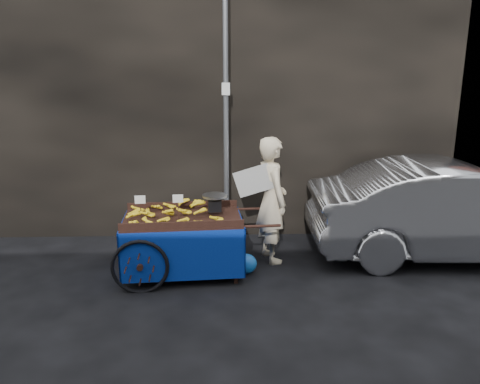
{
  "coord_description": "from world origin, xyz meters",
  "views": [
    {
      "loc": [
        0.27,
        -5.78,
        2.68
      ],
      "look_at": [
        0.48,
        0.5,
        1.03
      ],
      "focal_mm": 35.0,
      "sensor_mm": 36.0,
      "label": 1
    }
  ],
  "objects_px": {
    "plastic_bag": "(245,264)",
    "parked_car": "(459,211)",
    "vendor": "(271,200)",
    "banana_cart": "(179,223)"
  },
  "relations": [
    {
      "from": "parked_car",
      "to": "plastic_bag",
      "type": "bearing_deg",
      "value": 101.42
    },
    {
      "from": "banana_cart",
      "to": "vendor",
      "type": "distance_m",
      "value": 1.36
    },
    {
      "from": "plastic_bag",
      "to": "parked_car",
      "type": "height_order",
      "value": "parked_car"
    },
    {
      "from": "banana_cart",
      "to": "parked_car",
      "type": "xyz_separation_m",
      "value": [
        3.99,
        0.47,
        -0.01
      ]
    },
    {
      "from": "vendor",
      "to": "plastic_bag",
      "type": "xyz_separation_m",
      "value": [
        -0.39,
        -0.48,
        -0.76
      ]
    },
    {
      "from": "banana_cart",
      "to": "plastic_bag",
      "type": "bearing_deg",
      "value": -6.82
    },
    {
      "from": "banana_cart",
      "to": "plastic_bag",
      "type": "xyz_separation_m",
      "value": [
        0.88,
        -0.04,
        -0.57
      ]
    },
    {
      "from": "plastic_bag",
      "to": "parked_car",
      "type": "distance_m",
      "value": 3.21
    },
    {
      "from": "banana_cart",
      "to": "parked_car",
      "type": "height_order",
      "value": "parked_car"
    },
    {
      "from": "banana_cart",
      "to": "plastic_bag",
      "type": "distance_m",
      "value": 1.05
    }
  ]
}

